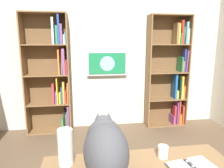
# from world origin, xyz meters

# --- Properties ---
(wall_back) EXTENTS (4.52, 0.06, 2.70)m
(wall_back) POSITION_xyz_m (0.00, -2.23, 1.35)
(wall_back) COLOR beige
(wall_back) RESTS_ON ground
(bookshelf_left) EXTENTS (0.79, 0.28, 2.12)m
(bookshelf_left) POSITION_xyz_m (-1.22, -2.06, 1.05)
(bookshelf_left) COLOR brown
(bookshelf_left) RESTS_ON ground
(bookshelf_right) EXTENTS (0.78, 0.28, 2.12)m
(bookshelf_right) POSITION_xyz_m (1.02, -2.06, 1.06)
(bookshelf_right) COLOR brown
(bookshelf_right) RESTS_ON ground
(wall_mounted_tv) EXTENTS (0.76, 0.07, 0.46)m
(wall_mounted_tv) POSITION_xyz_m (0.03, -2.15, 1.24)
(wall_mounted_tv) COLOR #B7B7BC
(cat) EXTENTS (0.30, 0.58, 0.40)m
(cat) POSITION_xyz_m (0.37, 0.43, 0.94)
(cat) COLOR #4C4C51
(cat) RESTS_ON desk
(open_binder) EXTENTS (0.36, 0.27, 0.02)m
(open_binder) POSITION_xyz_m (-0.25, 0.46, 0.75)
(open_binder) COLOR #26262B
(open_binder) RESTS_ON desk
(paper_towel_roll) EXTENTS (0.11, 0.11, 0.27)m
(paper_towel_roll) POSITION_xyz_m (0.64, 0.27, 0.88)
(paper_towel_roll) COLOR white
(paper_towel_roll) RESTS_ON desk
(coffee_mug) EXTENTS (0.08, 0.08, 0.10)m
(coffee_mug) POSITION_xyz_m (-0.10, 0.29, 0.79)
(coffee_mug) COLOR white
(coffee_mug) RESTS_ON desk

